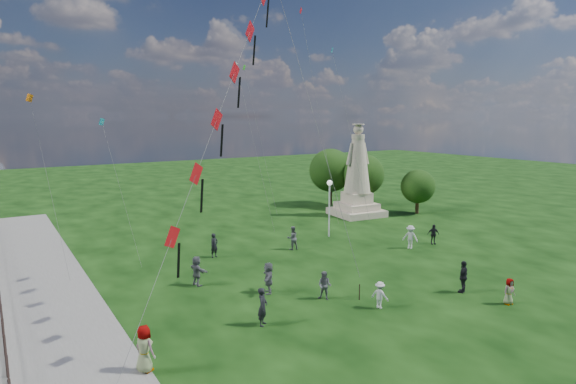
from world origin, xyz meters
TOP-DOWN VIEW (x-y plane):
  - ground at (36.75, 10.00)m, footprint 106.50×160.00m
  - waterfront at (-15.24, 8.99)m, footprint 200.00×200.00m
  - statue at (15.44, 20.79)m, footprint 5.02×5.02m
  - lamppost at (7.69, 15.25)m, footprint 0.44×0.44m
  - tree_row at (18.31, 24.24)m, footprint 8.84×13.03m
  - person_0 at (-5.61, 3.02)m, footprint 0.80×0.81m
  - person_1 at (-1.10, 4.07)m, footprint 0.84×0.92m
  - person_2 at (0.65, 1.55)m, footprint 0.80×1.05m
  - person_3 at (6.28, 0.69)m, footprint 1.23×0.91m
  - person_4 at (6.89, -1.79)m, footprint 0.76×0.54m
  - person_5 at (-6.20, 10.00)m, footprint 1.01×1.77m
  - person_6 at (-2.95, 14.82)m, footprint 0.74×0.59m
  - person_7 at (2.91, 13.54)m, footprint 0.94×0.65m
  - person_8 at (10.71, 8.96)m, footprint 1.11×1.31m
  - person_9 at (13.20, 8.88)m, footprint 1.05×0.87m
  - person_10 at (-11.71, 1.62)m, footprint 0.93×1.08m
  - person_11 at (-3.20, 6.61)m, footprint 1.45×1.82m
  - red_kite_train at (-6.66, 4.61)m, footprint 11.37×9.35m
  - small_kites at (2.87, 22.46)m, footprint 28.29×15.56m

SIDE VIEW (x-z plane):
  - ground at x=36.75m, z-range -0.60..0.00m
  - waterfront at x=-15.24m, z-range -0.82..0.69m
  - person_4 at x=6.89m, z-range 0.00..1.44m
  - person_2 at x=0.65m, z-range 0.00..1.45m
  - person_9 at x=13.20m, z-range 0.00..1.60m
  - person_1 at x=-1.10m, z-range 0.00..1.61m
  - person_6 at x=-2.95m, z-range 0.00..1.76m
  - person_8 at x=10.71m, z-range 0.00..1.80m
  - person_5 at x=-6.20m, z-range 0.00..1.80m
  - person_7 at x=2.91m, z-range 0.00..1.81m
  - person_11 at x=-3.20m, z-range 0.00..1.81m
  - person_3 at x=6.28m, z-range 0.00..1.88m
  - person_0 at x=-5.61m, z-range 0.00..1.89m
  - person_10 at x=-11.71m, z-range 0.00..1.89m
  - lamppost at x=7.69m, z-range 1.06..5.87m
  - statue at x=15.44m, z-range -1.14..8.16m
  - tree_row at x=18.31m, z-range 0.46..6.90m
  - red_kite_train at x=-6.66m, z-range 2.06..19.20m
  - small_kites at x=2.87m, z-range 1.81..22.03m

